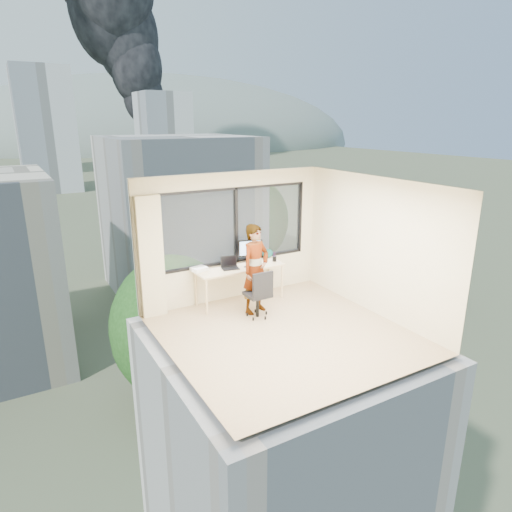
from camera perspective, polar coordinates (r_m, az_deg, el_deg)
floor at (r=7.93m, az=3.65°, el=-9.82°), size 4.00×4.00×0.01m
ceiling at (r=7.15m, az=4.04°, el=9.12°), size 4.00×4.00×0.01m
wall_front at (r=5.98m, az=14.51°, el=-5.92°), size 4.00×0.01×2.60m
wall_left at (r=6.60m, az=-10.84°, el=-3.48°), size 0.01×4.00×2.60m
wall_right at (r=8.67m, az=14.93°, el=1.19°), size 0.01×4.00×2.60m
window_wall at (r=9.07m, az=-2.87°, el=3.92°), size 3.30×0.16×1.55m
curtain at (r=8.43m, az=-13.23°, el=-0.18°), size 0.45×0.14×2.30m
desk at (r=9.09m, az=-2.07°, el=-3.62°), size 1.80×0.60×0.75m
chair at (r=8.36m, az=0.19°, el=-4.73°), size 0.49×0.49×0.96m
person at (r=8.46m, az=-0.05°, el=-1.67°), size 0.72×0.57×1.73m
monitor at (r=9.11m, az=-0.74°, el=0.61°), size 0.52×0.21×0.51m
game_console at (r=8.79m, az=-7.26°, el=-1.65°), size 0.33×0.30×0.07m
laptop at (r=8.83m, az=-3.31°, el=-0.97°), size 0.39×0.40×0.21m
cellphone at (r=8.95m, az=-1.16°, el=-1.37°), size 0.12×0.08×0.01m
pen_cup at (r=9.30m, az=2.36°, el=-0.35°), size 0.09×0.09×0.11m
handbag at (r=9.51m, az=1.49°, el=0.32°), size 0.26×0.15×0.19m
exterior_ground at (r=127.16m, az=-27.95°, el=7.09°), size 400.00×400.00×0.04m
near_bldg_b at (r=47.66m, az=-9.68°, el=5.17°), size 14.00×13.00×16.00m
near_bldg_c at (r=49.58m, az=14.74°, el=1.73°), size 12.00×10.00×10.00m
far_tower_b at (r=126.47m, az=-25.21°, el=14.28°), size 13.00×13.00×30.00m
far_tower_c at (r=153.94m, az=-11.65°, el=14.96°), size 15.00×15.00×26.00m
hill_b at (r=342.51m, az=-12.46°, el=13.67°), size 300.00×220.00×96.00m
tree_b at (r=28.36m, az=-10.29°, el=-10.75°), size 7.60×7.60×9.00m
tree_c at (r=54.19m, az=-0.31°, el=3.58°), size 8.40×8.40×10.00m
smoke_plume_b at (r=186.97m, az=-12.25°, el=23.84°), size 30.00×18.00×70.00m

